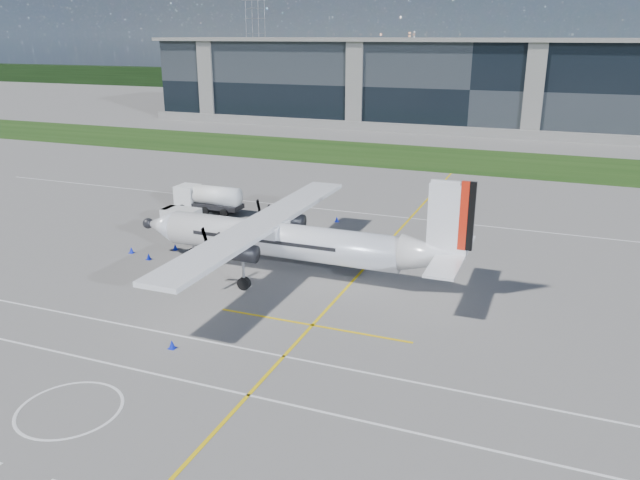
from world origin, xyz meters
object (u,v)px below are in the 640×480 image
at_px(turboprop_aircraft, 292,222).
at_px(fuel_tanker_truck, 204,198).
at_px(safety_cone_portwing, 172,344).
at_px(safety_cone_nose_port, 149,256).
at_px(baggage_tug, 182,220).
at_px(ground_crew_person, 241,236).
at_px(safety_cone_stbdwing, 337,219).
at_px(safety_cone_nose_stbd, 175,247).
at_px(safety_cone_fwd, 131,250).
at_px(pylon_west, 256,38).

xyz_separation_m(turboprop_aircraft, fuel_tanker_truck, (-14.45, 11.78, -2.54)).
relative_size(safety_cone_portwing, safety_cone_nose_port, 1.00).
bearing_deg(safety_cone_nose_port, baggage_tug, 103.34).
height_order(ground_crew_person, safety_cone_nose_port, ground_crew_person).
height_order(baggage_tug, safety_cone_portwing, baggage_tug).
height_order(ground_crew_person, safety_cone_stbdwing, ground_crew_person).
distance_m(ground_crew_person, safety_cone_portwing, 17.02).
bearing_deg(ground_crew_person, safety_cone_nose_port, 135.48).
xyz_separation_m(ground_crew_person, safety_cone_nose_port, (-5.14, -5.12, -0.67)).
bearing_deg(fuel_tanker_truck, safety_cone_nose_port, -76.51).
relative_size(turboprop_aircraft, safety_cone_nose_stbd, 51.12).
height_order(baggage_tug, safety_cone_fwd, baggage_tug).
xyz_separation_m(pylon_west, safety_cone_nose_port, (67.27, -150.15, -14.75)).
xyz_separation_m(safety_cone_nose_stbd, safety_cone_stbdwing, (9.20, 11.97, 0.00)).
xyz_separation_m(turboprop_aircraft, safety_cone_nose_stbd, (-10.70, 1.23, -3.58)).
bearing_deg(pylon_west, fuel_tanker_truck, -64.92).
bearing_deg(fuel_tanker_truck, safety_cone_fwd, -85.38).
xyz_separation_m(baggage_tug, safety_cone_nose_stbd, (2.26, -4.42, -0.75)).
bearing_deg(fuel_tanker_truck, safety_cone_portwing, -62.17).
height_order(turboprop_aircraft, safety_cone_nose_port, turboprop_aircraft).
bearing_deg(safety_cone_nose_stbd, fuel_tanker_truck, 109.59).
bearing_deg(turboprop_aircraft, ground_crew_person, 148.76).
bearing_deg(safety_cone_nose_stbd, safety_cone_portwing, -56.62).
bearing_deg(ground_crew_person, turboprop_aircraft, -120.69).
height_order(turboprop_aircraft, safety_cone_fwd, turboprop_aircraft).
bearing_deg(baggage_tug, turboprop_aircraft, -23.55).
relative_size(fuel_tanker_truck, baggage_tug, 2.07).
height_order(baggage_tug, safety_cone_stbdwing, baggage_tug).
height_order(pylon_west, safety_cone_nose_stbd, pylon_west).
distance_m(pylon_west, safety_cone_nose_stbd, 163.06).
bearing_deg(pylon_west, safety_cone_fwd, -66.45).
height_order(turboprop_aircraft, ground_crew_person, turboprop_aircraft).
height_order(ground_crew_person, safety_cone_nose_stbd, ground_crew_person).
height_order(baggage_tug, ground_crew_person, baggage_tug).
bearing_deg(safety_cone_fwd, baggage_tug, 85.59).
xyz_separation_m(turboprop_aircraft, safety_cone_portwing, (-1.56, -12.64, -3.58)).
height_order(ground_crew_person, safety_cone_portwing, ground_crew_person).
xyz_separation_m(baggage_tug, safety_cone_stbdwing, (11.46, 7.56, -0.75)).
xyz_separation_m(fuel_tanker_truck, safety_cone_nose_stbd, (3.75, -10.54, -1.05)).
distance_m(safety_cone_nose_port, safety_cone_stbdwing, 17.58).
xyz_separation_m(baggage_tug, safety_cone_fwd, (-0.49, -6.30, -0.75)).
bearing_deg(safety_cone_nose_port, safety_cone_portwing, -49.14).
xyz_separation_m(pylon_west, turboprop_aircraft, (78.57, -148.76, -11.17)).
distance_m(safety_cone_portwing, safety_cone_stbdwing, 25.84).
relative_size(pylon_west, ground_crew_person, 16.22).
xyz_separation_m(ground_crew_person, safety_cone_portwing, (4.60, -16.37, -0.67)).
bearing_deg(safety_cone_nose_stbd, safety_cone_nose_port, -102.80).
bearing_deg(ground_crew_person, pylon_west, 27.09).
xyz_separation_m(turboprop_aircraft, safety_cone_fwd, (-13.45, -0.65, -3.58)).
bearing_deg(pylon_west, turboprop_aircraft, -62.16).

